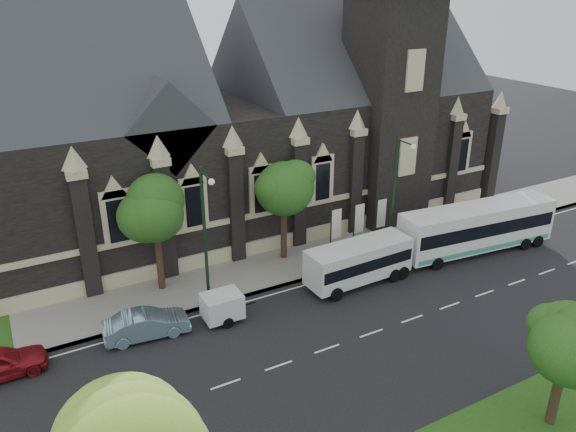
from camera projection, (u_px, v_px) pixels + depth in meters
ground at (327, 349)px, 30.44m from camera, size 160.00×160.00×0.00m
sidewalk at (252, 273)px, 38.06m from camera, size 80.00×5.00×0.15m
museum at (258, 120)px, 44.62m from camera, size 40.00×17.70×29.90m
tree_park_east at (568, 334)px, 23.86m from camera, size 3.40×3.40×6.28m
tree_walk_right at (285, 181)px, 38.20m from camera, size 4.08×4.08×7.80m
tree_walk_left at (156, 207)px, 34.23m from camera, size 3.91×3.91×7.64m
street_lamp_near at (396, 191)px, 38.58m from camera, size 0.36×1.88×9.00m
street_lamp_mid at (206, 231)px, 32.37m from camera, size 0.36×1.88×9.00m
banner_flag_left at (334, 227)px, 39.54m from camera, size 0.90×0.10×4.00m
banner_flag_center at (357, 222)px, 40.43m from camera, size 0.90×0.10×4.00m
banner_flag_right at (379, 216)px, 41.31m from camera, size 0.90×0.10×4.00m
tour_coach at (477, 227)px, 40.59m from camera, size 12.43×3.84×3.57m
shuttle_bus at (359, 261)px, 36.46m from camera, size 7.35×2.76×2.81m
box_trailer at (222, 306)px, 32.59m from camera, size 3.28×1.92×1.75m
sedan at (146, 324)px, 31.23m from camera, size 4.91×2.16×1.57m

